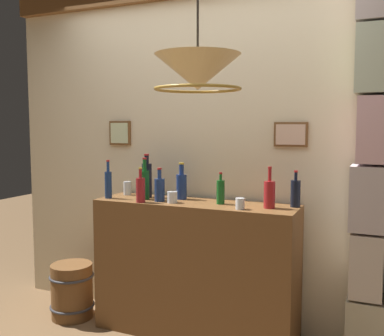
{
  "coord_description": "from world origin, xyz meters",
  "views": [
    {
      "loc": [
        1.24,
        -2.07,
        1.53
      ],
      "look_at": [
        0.0,
        0.77,
        1.23
      ],
      "focal_mm": 41.75,
      "sensor_mm": 36.0,
      "label": 1
    }
  ],
  "objects_px": {
    "liquor_bottle_scotch": "(147,179)",
    "liquor_bottle_brandy": "(182,185)",
    "liquor_bottle_tequila": "(269,194)",
    "pendant_lamp": "(198,74)",
    "liquor_bottle_vermouth": "(141,189)",
    "glass_tumbler_rocks": "(172,197)",
    "liquor_bottle_whiskey": "(160,189)",
    "glass_tumbler_highball": "(240,204)",
    "liquor_bottle_rye": "(221,191)",
    "liquor_bottle_gin": "(295,193)",
    "liquor_bottle_amaro": "(108,184)",
    "wooden_barrel": "(72,291)",
    "liquor_bottle_vodka": "(145,183)",
    "glass_tumbler_shot": "(127,188)"
  },
  "relations": [
    {
      "from": "liquor_bottle_gin",
      "to": "pendant_lamp",
      "type": "bearing_deg",
      "value": -113.18
    },
    {
      "from": "liquor_bottle_rye",
      "to": "liquor_bottle_gin",
      "type": "distance_m",
      "value": 0.51
    },
    {
      "from": "liquor_bottle_amaro",
      "to": "liquor_bottle_brandy",
      "type": "xyz_separation_m",
      "value": [
        0.52,
        0.18,
        -0.01
      ]
    },
    {
      "from": "liquor_bottle_vermouth",
      "to": "liquor_bottle_tequila",
      "type": "distance_m",
      "value": 0.91
    },
    {
      "from": "liquor_bottle_whiskey",
      "to": "wooden_barrel",
      "type": "xyz_separation_m",
      "value": [
        -0.76,
        -0.06,
        -0.85
      ]
    },
    {
      "from": "glass_tumbler_shot",
      "to": "liquor_bottle_rye",
      "type": "bearing_deg",
      "value": -6.74
    },
    {
      "from": "liquor_bottle_brandy",
      "to": "pendant_lamp",
      "type": "distance_m",
      "value": 1.19
    },
    {
      "from": "liquor_bottle_tequila",
      "to": "pendant_lamp",
      "type": "xyz_separation_m",
      "value": [
        -0.21,
        -0.73,
        0.72
      ]
    },
    {
      "from": "liquor_bottle_vermouth",
      "to": "liquor_bottle_amaro",
      "type": "xyz_separation_m",
      "value": [
        -0.31,
        0.06,
        0.02
      ]
    },
    {
      "from": "glass_tumbler_highball",
      "to": "liquor_bottle_whiskey",
      "type": "bearing_deg",
      "value": 174.2
    },
    {
      "from": "glass_tumbler_shot",
      "to": "liquor_bottle_vodka",
      "type": "bearing_deg",
      "value": -29.61
    },
    {
      "from": "glass_tumbler_highball",
      "to": "glass_tumbler_shot",
      "type": "xyz_separation_m",
      "value": [
        -1.0,
        0.23,
        0.01
      ]
    },
    {
      "from": "liquor_bottle_whiskey",
      "to": "pendant_lamp",
      "type": "distance_m",
      "value": 1.15
    },
    {
      "from": "liquor_bottle_whiskey",
      "to": "glass_tumbler_shot",
      "type": "relative_size",
      "value": 2.33
    },
    {
      "from": "wooden_barrel",
      "to": "glass_tumbler_highball",
      "type": "bearing_deg",
      "value": -0.11
    },
    {
      "from": "liquor_bottle_rye",
      "to": "liquor_bottle_tequila",
      "type": "relative_size",
      "value": 0.8
    },
    {
      "from": "liquor_bottle_brandy",
      "to": "liquor_bottle_whiskey",
      "type": "height_order",
      "value": "liquor_bottle_brandy"
    },
    {
      "from": "liquor_bottle_tequila",
      "to": "glass_tumbler_rocks",
      "type": "height_order",
      "value": "liquor_bottle_tequila"
    },
    {
      "from": "liquor_bottle_amaro",
      "to": "liquor_bottle_brandy",
      "type": "distance_m",
      "value": 0.55
    },
    {
      "from": "liquor_bottle_vermouth",
      "to": "glass_tumbler_highball",
      "type": "distance_m",
      "value": 0.73
    },
    {
      "from": "liquor_bottle_tequila",
      "to": "glass_tumbler_highball",
      "type": "bearing_deg",
      "value": -144.66
    },
    {
      "from": "liquor_bottle_whiskey",
      "to": "pendant_lamp",
      "type": "bearing_deg",
      "value": -49.11
    },
    {
      "from": "liquor_bottle_scotch",
      "to": "liquor_bottle_brandy",
      "type": "height_order",
      "value": "liquor_bottle_scotch"
    },
    {
      "from": "liquor_bottle_gin",
      "to": "liquor_bottle_tequila",
      "type": "height_order",
      "value": "liquor_bottle_tequila"
    },
    {
      "from": "liquor_bottle_rye",
      "to": "glass_tumbler_rocks",
      "type": "distance_m",
      "value": 0.34
    },
    {
      "from": "liquor_bottle_whiskey",
      "to": "liquor_bottle_rye",
      "type": "bearing_deg",
      "value": 8.95
    },
    {
      "from": "glass_tumbler_highball",
      "to": "pendant_lamp",
      "type": "bearing_deg",
      "value": -94.15
    },
    {
      "from": "glass_tumbler_highball",
      "to": "liquor_bottle_brandy",
      "type": "bearing_deg",
      "value": 157.82
    },
    {
      "from": "liquor_bottle_vermouth",
      "to": "liquor_bottle_vodka",
      "type": "distance_m",
      "value": 0.14
    },
    {
      "from": "liquor_bottle_rye",
      "to": "liquor_bottle_gin",
      "type": "relative_size",
      "value": 0.9
    },
    {
      "from": "liquor_bottle_gin",
      "to": "glass_tumbler_shot",
      "type": "bearing_deg",
      "value": 179.95
    },
    {
      "from": "liquor_bottle_whiskey",
      "to": "wooden_barrel",
      "type": "height_order",
      "value": "liquor_bottle_whiskey"
    },
    {
      "from": "liquor_bottle_whiskey",
      "to": "glass_tumbler_highball",
      "type": "bearing_deg",
      "value": -5.8
    },
    {
      "from": "liquor_bottle_vermouth",
      "to": "liquor_bottle_amaro",
      "type": "bearing_deg",
      "value": 169.04
    },
    {
      "from": "liquor_bottle_vermouth",
      "to": "glass_tumbler_rocks",
      "type": "distance_m",
      "value": 0.23
    },
    {
      "from": "glass_tumbler_highball",
      "to": "glass_tumbler_rocks",
      "type": "bearing_deg",
      "value": 175.42
    },
    {
      "from": "liquor_bottle_whiskey",
      "to": "glass_tumbler_highball",
      "type": "xyz_separation_m",
      "value": [
        0.63,
        -0.06,
        -0.05
      ]
    },
    {
      "from": "glass_tumbler_shot",
      "to": "pendant_lamp",
      "type": "height_order",
      "value": "pendant_lamp"
    },
    {
      "from": "liquor_bottle_vodka",
      "to": "liquor_bottle_brandy",
      "type": "bearing_deg",
      "value": 25.31
    },
    {
      "from": "liquor_bottle_rye",
      "to": "wooden_barrel",
      "type": "relative_size",
      "value": 0.52
    },
    {
      "from": "liquor_bottle_vermouth",
      "to": "liquor_bottle_amaro",
      "type": "distance_m",
      "value": 0.32
    },
    {
      "from": "liquor_bottle_vodka",
      "to": "glass_tumbler_rocks",
      "type": "relative_size",
      "value": 3.82
    },
    {
      "from": "liquor_bottle_brandy",
      "to": "liquor_bottle_rye",
      "type": "bearing_deg",
      "value": -13.26
    },
    {
      "from": "liquor_bottle_vermouth",
      "to": "wooden_barrel",
      "type": "relative_size",
      "value": 0.58
    },
    {
      "from": "glass_tumbler_shot",
      "to": "liquor_bottle_amaro",
      "type": "bearing_deg",
      "value": -101.53
    },
    {
      "from": "liquor_bottle_amaro",
      "to": "glass_tumbler_shot",
      "type": "relative_size",
      "value": 2.76
    },
    {
      "from": "liquor_bottle_vodka",
      "to": "wooden_barrel",
      "type": "distance_m",
      "value": 1.08
    },
    {
      "from": "liquor_bottle_rye",
      "to": "glass_tumbler_highball",
      "type": "xyz_separation_m",
      "value": [
        0.18,
        -0.13,
        -0.05
      ]
    },
    {
      "from": "liquor_bottle_amaro",
      "to": "liquor_bottle_vermouth",
      "type": "bearing_deg",
      "value": -10.96
    },
    {
      "from": "liquor_bottle_gin",
      "to": "glass_tumbler_rocks",
      "type": "relative_size",
      "value": 3.05
    }
  ]
}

